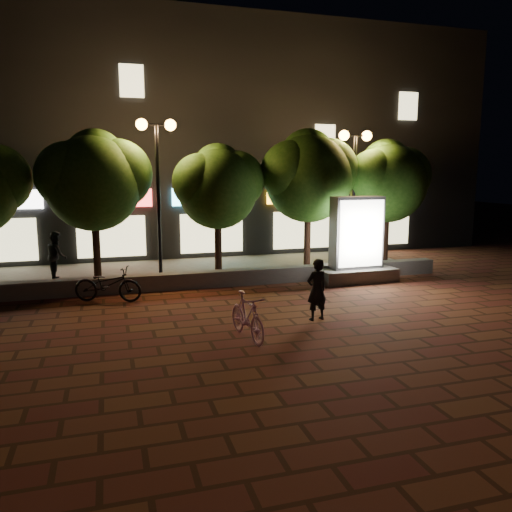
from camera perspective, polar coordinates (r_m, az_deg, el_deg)
name	(u,v)px	position (r m, az deg, el deg)	size (l,w,h in m)	color
ground	(246,322)	(12.28, -1.18, -7.55)	(80.00, 80.00, 0.00)	#57301B
retaining_wall	(212,279)	(15.99, -4.98, -2.60)	(16.00, 0.45, 0.50)	slate
sidewalk	(199,271)	(18.44, -6.53, -1.66)	(16.00, 5.00, 0.08)	slate
building_block	(173,142)	(24.55, -9.47, 12.69)	(28.00, 8.12, 11.30)	black
tree_left	(95,177)	(16.79, -17.90, 8.54)	(3.60, 3.00, 4.89)	black
tree_mid	(218,184)	(17.18, -4.29, 8.23)	(3.24, 2.70, 4.50)	black
tree_right	(309,173)	(18.17, 6.08, 9.38)	(3.72, 3.10, 5.07)	black
tree_far_right	(388,178)	(19.61, 14.83, 8.55)	(3.48, 2.90, 4.76)	black
street_lamp_left	(157,159)	(16.60, -11.19, 10.83)	(1.26, 0.36, 5.18)	black
street_lamp_right	(355,164)	(18.62, 11.16, 10.27)	(1.26, 0.36, 4.98)	black
ad_kiosk	(356,247)	(16.96, 11.32, 0.99)	(2.64, 1.38, 2.82)	slate
scooter_pink	(247,316)	(10.97, -1.01, -6.88)	(0.48, 1.70, 1.02)	#CC89B7
rider	(317,290)	(12.37, 6.94, -3.82)	(0.56, 0.37, 1.53)	black
scooter_parked	(108,284)	(14.66, -16.51, -3.10)	(0.66, 1.90, 1.00)	black
pedestrian	(57,255)	(17.80, -21.74, 0.05)	(0.78, 0.61, 1.60)	black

